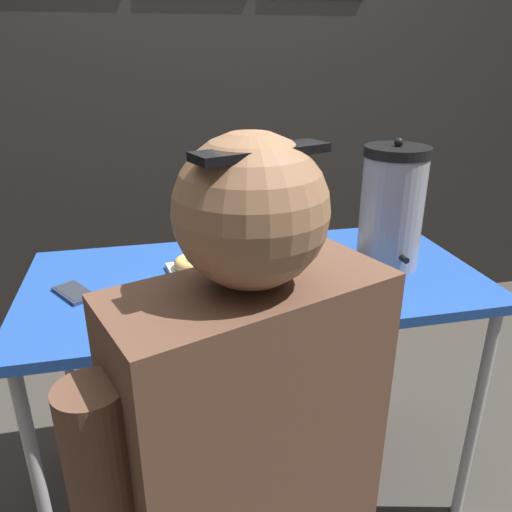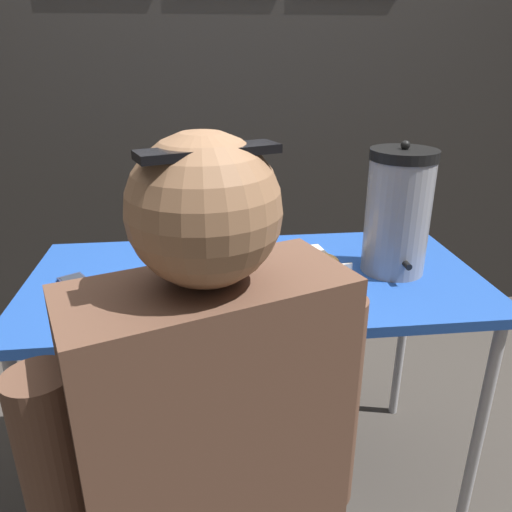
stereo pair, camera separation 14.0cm
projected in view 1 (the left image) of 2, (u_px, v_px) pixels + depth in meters
ground_plane at (255, 477)px, 1.72m from camera, size 12.00×12.00×0.00m
back_wall at (196, 30)px, 2.27m from camera, size 6.00×0.11×2.89m
folding_table at (255, 294)px, 1.45m from camera, size 1.28×0.64×0.77m
donut_box at (253, 267)px, 1.43m from camera, size 0.51×0.32×0.05m
coffee_urn at (392, 208)px, 1.43m from camera, size 0.18×0.21×0.38m
cell_phone at (74, 293)px, 1.31m from camera, size 0.13×0.15×0.01m
person_seated at (252, 497)px, 0.92m from camera, size 0.58×0.36×1.27m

